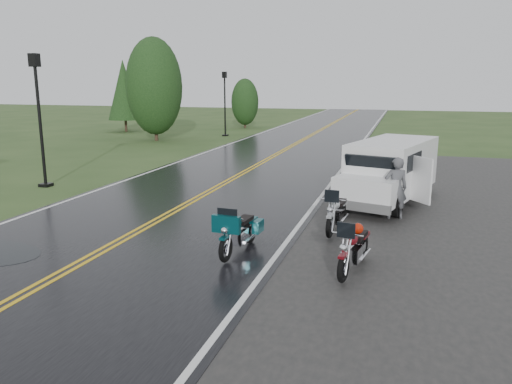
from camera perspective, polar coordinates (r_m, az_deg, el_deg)
ground at (r=12.20m, az=-15.55°, el=-5.73°), size 120.00×120.00×0.00m
road at (r=21.07m, az=-1.08°, el=2.38°), size 8.00×100.00×0.04m
motorcycle_red at (r=9.42m, az=9.99°, el=-7.31°), size 1.00×1.98×1.12m
motorcycle_teal at (r=10.31m, az=-3.51°, el=-5.33°), size 0.83×1.97×1.13m
motorcycle_silver at (r=11.99m, az=8.49°, el=-2.87°), size 0.85×1.98×1.14m
van_white at (r=14.71m, az=10.16°, el=1.60°), size 3.19×5.35×1.98m
person_at_van at (r=14.13m, az=15.68°, el=0.31°), size 0.71×0.55×1.71m
lamp_post_near_left at (r=19.35m, az=-23.46°, el=7.46°), size 0.41×0.41×4.73m
lamp_post_far_left at (r=35.04m, az=-3.58°, el=10.02°), size 0.38×0.38×4.44m
tree_left_mid at (r=32.83m, az=-11.50°, el=10.59°), size 3.54×3.54×5.54m
tree_left_far at (r=41.27m, az=-1.27°, el=9.69°), size 2.21×2.21×3.41m
pine_left_far at (r=39.40m, az=-14.81°, el=10.47°), size 2.50×2.50×5.21m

